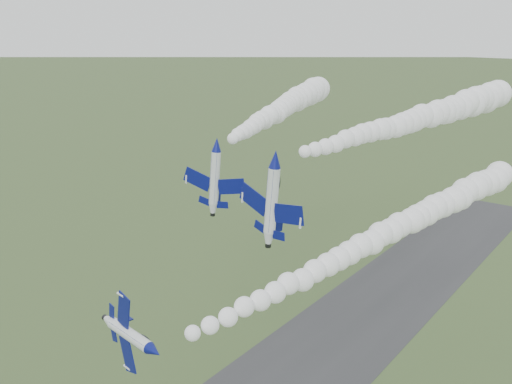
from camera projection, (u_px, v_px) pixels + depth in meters
runway at (290, 381)px, 102.53m from camera, size 24.00×260.00×0.04m
jet_lead at (154, 352)px, 58.59m from camera, size 4.51×11.46×9.48m
smoke_trail_jet_lead at (387, 234)px, 84.16m from camera, size 17.96×75.64×5.01m
jet_pair_left at (216, 145)px, 83.86m from camera, size 10.43×12.26×3.09m
smoke_trail_jet_pair_left at (283, 108)px, 109.67m from camera, size 17.57×53.32×5.46m
jet_pair_right at (275, 159)px, 75.96m from camera, size 12.04×14.32×3.58m
smoke_trail_jet_pair_right at (420, 118)px, 100.71m from camera, size 15.46×67.71×5.80m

